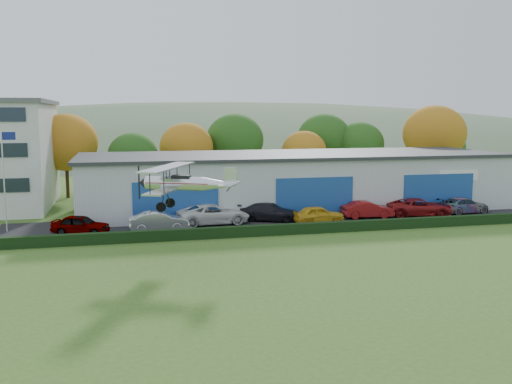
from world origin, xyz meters
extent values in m
plane|color=#3D5D1D|center=(0.00, 0.00, 0.00)|extent=(300.00, 300.00, 0.00)
cube|color=black|center=(3.00, 21.00, 0.03)|extent=(48.00, 9.00, 0.05)
cube|color=black|center=(3.00, 16.20, 0.40)|extent=(46.00, 0.60, 0.80)
cube|color=#B2B7BC|center=(5.00, 28.00, 2.50)|extent=(40.00, 12.00, 5.00)
cube|color=#2D3033|center=(5.00, 28.00, 5.15)|extent=(40.60, 12.60, 0.30)
cube|color=#1B4691|center=(-7.00, 21.95, 1.80)|extent=(7.00, 0.12, 3.60)
cube|color=#1B4691|center=(5.00, 21.95, 1.80)|extent=(7.00, 0.12, 3.60)
cube|color=#1B4691|center=(17.00, 21.95, 1.80)|extent=(7.00, 0.12, 3.60)
cylinder|color=silver|center=(-20.00, 22.00, 4.00)|extent=(0.10, 0.10, 8.00)
cube|color=navy|center=(-19.50, 22.00, 7.40)|extent=(1.00, 0.04, 0.60)
cylinder|color=#3D2614|center=(-17.00, 40.00, 1.57)|extent=(0.36, 0.36, 3.15)
ellipsoid|color=#B65616|center=(-17.00, 40.00, 6.03)|extent=(6.84, 6.84, 6.16)
cylinder|color=#3D2614|center=(-10.00, 38.00, 1.22)|extent=(0.36, 0.36, 2.45)
ellipsoid|color=#1E4C14|center=(-10.00, 38.00, 4.69)|extent=(5.32, 5.32, 4.79)
cylinder|color=#3D2614|center=(-4.00, 40.00, 1.40)|extent=(0.36, 0.36, 2.80)
ellipsoid|color=#B65616|center=(-4.00, 40.00, 5.36)|extent=(6.08, 6.08, 5.47)
cylinder|color=#3D2614|center=(2.00, 42.00, 1.57)|extent=(0.36, 0.36, 3.15)
ellipsoid|color=#1E4C14|center=(2.00, 42.00, 6.03)|extent=(6.84, 6.84, 6.16)
cylinder|color=#3D2614|center=(10.00, 40.00, 1.22)|extent=(0.36, 0.36, 2.45)
ellipsoid|color=#B65616|center=(10.00, 40.00, 4.69)|extent=(5.32, 5.32, 4.79)
cylinder|color=#3D2614|center=(18.00, 42.00, 1.40)|extent=(0.36, 0.36, 2.80)
ellipsoid|color=#1E4C14|center=(18.00, 42.00, 5.36)|extent=(6.08, 6.08, 5.47)
cylinder|color=#3D2614|center=(26.00, 38.00, 1.75)|extent=(0.36, 0.36, 3.50)
ellipsoid|color=#B65616|center=(26.00, 38.00, 6.70)|extent=(7.60, 7.60, 6.84)
cylinder|color=#3D2614|center=(30.00, 42.00, 1.22)|extent=(0.36, 0.36, 2.45)
ellipsoid|color=#1E4C14|center=(30.00, 42.00, 4.69)|extent=(5.32, 5.32, 4.79)
cylinder|color=#3D2614|center=(-24.00, 44.00, 1.05)|extent=(0.36, 0.36, 2.10)
ellipsoid|color=#B65616|center=(-24.00, 44.00, 4.02)|extent=(4.56, 4.56, 4.10)
cylinder|color=#3D2614|center=(14.00, 44.00, 1.57)|extent=(0.36, 0.36, 3.15)
ellipsoid|color=#1E4C14|center=(14.00, 44.00, 6.03)|extent=(6.84, 6.84, 6.16)
ellipsoid|color=#4C6642|center=(20.00, 140.00, -15.40)|extent=(320.00, 196.00, 56.00)
ellipsoid|color=#4C6642|center=(90.00, 140.00, -9.90)|extent=(240.00, 126.00, 36.00)
imported|color=gray|center=(-14.40, 19.69, 0.78)|extent=(4.63, 3.08, 1.46)
imported|color=silver|center=(-8.56, 19.69, 0.81)|extent=(4.59, 1.60, 1.51)
imported|color=silver|center=(-4.02, 21.29, 0.88)|extent=(6.22, 3.37, 1.66)
imported|color=black|center=(0.87, 21.65, 0.81)|extent=(5.65, 4.08, 1.52)
imported|color=gold|center=(4.54, 19.66, 0.77)|extent=(4.28, 1.80, 1.45)
imported|color=maroon|center=(9.49, 20.88, 0.78)|extent=(4.57, 1.92, 1.47)
imported|color=maroon|center=(14.37, 20.63, 0.83)|extent=(6.11, 3.95, 1.57)
imported|color=gray|center=(19.12, 21.09, 0.76)|extent=(5.13, 2.68, 1.42)
cylinder|color=silver|center=(-8.14, 11.13, 4.76)|extent=(3.65, 2.27, 0.86)
cone|color=silver|center=(-5.53, 9.96, 4.76)|extent=(2.26, 1.64, 0.86)
cone|color=black|center=(-10.00, 11.97, 4.76)|extent=(0.79, 0.98, 0.86)
cube|color=maroon|center=(-7.88, 11.01, 4.80)|extent=(4.01, 2.44, 0.06)
cube|color=black|center=(-7.70, 10.94, 5.16)|extent=(1.28, 0.99, 0.24)
cube|color=silver|center=(-8.31, 11.21, 4.47)|extent=(3.90, 6.74, 0.10)
cube|color=silver|center=(-8.48, 11.29, 5.76)|extent=(4.14, 7.13, 0.10)
cylinder|color=black|center=(-9.72, 9.13, 5.12)|extent=(0.08, 0.08, 1.24)
cylinder|color=black|center=(-8.93, 8.78, 5.12)|extent=(0.08, 0.08, 1.24)
cylinder|color=black|center=(-7.69, 13.64, 5.12)|extent=(0.08, 0.08, 1.24)
cylinder|color=black|center=(-6.90, 13.29, 5.12)|extent=(0.08, 0.08, 1.24)
cylinder|color=black|center=(-8.62, 10.98, 5.42)|extent=(0.14, 0.21, 0.71)
cylinder|color=black|center=(-8.35, 11.59, 5.42)|extent=(0.14, 0.21, 0.71)
cylinder|color=black|center=(-8.82, 11.00, 3.95)|extent=(0.33, 0.63, 1.17)
cylinder|color=black|center=(-8.49, 11.74, 3.95)|extent=(0.33, 0.63, 1.17)
cylinder|color=black|center=(-8.66, 11.37, 3.38)|extent=(0.80, 1.68, 0.07)
cylinder|color=black|center=(-9.01, 10.58, 3.38)|extent=(0.61, 0.37, 0.61)
cylinder|color=black|center=(-8.31, 12.15, 3.38)|extent=(0.61, 0.37, 0.61)
cylinder|color=black|center=(-4.92, 9.69, 4.52)|extent=(0.34, 0.20, 0.40)
cube|color=silver|center=(-4.92, 9.69, 4.80)|extent=(1.80, 2.61, 0.06)
cube|color=silver|center=(-4.84, 9.65, 5.28)|extent=(0.81, 0.40, 1.05)
cube|color=black|center=(-10.24, 12.08, 4.76)|extent=(0.10, 0.13, 2.10)
camera|label=1|loc=(-11.35, -23.88, 9.02)|focal=39.55mm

